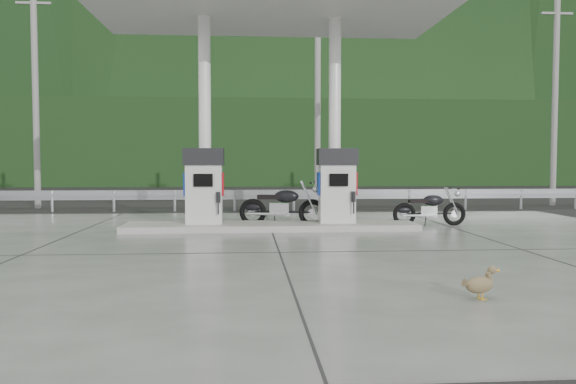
{
  "coord_description": "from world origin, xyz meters",
  "views": [
    {
      "loc": [
        -0.57,
        -10.97,
        1.63
      ],
      "look_at": [
        0.3,
        1.0,
        1.0
      ],
      "focal_mm": 35.0,
      "sensor_mm": 36.0,
      "label": 1
    }
  ],
  "objects": [
    {
      "name": "canopy_roof",
      "position": [
        0.0,
        2.5,
        5.37
      ],
      "size": [
        8.5,
        5.0,
        0.4
      ],
      "primitive_type": "cube",
      "color": "silver",
      "rests_on": "canopy_column_left"
    },
    {
      "name": "forested_hills",
      "position": [
        0.0,
        60.0,
        0.0
      ],
      "size": [
        100.0,
        40.0,
        140.0
      ],
      "primitive_type": null,
      "color": "black",
      "rests_on": "ground"
    },
    {
      "name": "pump_island",
      "position": [
        0.0,
        2.5,
        0.1
      ],
      "size": [
        7.0,
        1.4,
        0.15
      ],
      "primitive_type": "cube",
      "color": "gray",
      "rests_on": "forecourt_apron"
    },
    {
      "name": "tree_band",
      "position": [
        0.0,
        30.0,
        3.0
      ],
      "size": [
        80.0,
        6.0,
        6.0
      ],
      "primitive_type": "cube",
      "color": "black",
      "rests_on": "ground"
    },
    {
      "name": "canopy_column_left",
      "position": [
        -1.6,
        2.9,
        2.67
      ],
      "size": [
        0.3,
        0.3,
        5.0
      ],
      "primitive_type": "cylinder",
      "color": "white",
      "rests_on": "pump_island"
    },
    {
      "name": "motorcycle_right",
      "position": [
        4.07,
        3.01,
        0.44
      ],
      "size": [
        1.79,
        0.6,
        0.84
      ],
      "primitive_type": null,
      "rotation": [
        0.0,
        0.0,
        0.02
      ],
      "color": "black",
      "rests_on": "forecourt_apron"
    },
    {
      "name": "utility_pole_c",
      "position": [
        11.0,
        9.5,
        4.0
      ],
      "size": [
        0.22,
        0.22,
        8.0
      ],
      "primitive_type": "cylinder",
      "color": "gray",
      "rests_on": "ground"
    },
    {
      "name": "ground",
      "position": [
        0.0,
        0.0,
        0.0
      ],
      "size": [
        160.0,
        160.0,
        0.0
      ],
      "primitive_type": "plane",
      "color": "black",
      "rests_on": "ground"
    },
    {
      "name": "duck",
      "position": [
        2.15,
        -4.62,
        0.19
      ],
      "size": [
        0.48,
        0.26,
        0.33
      ],
      "primitive_type": null,
      "rotation": [
        0.0,
        0.0,
        0.31
      ],
      "color": "brown",
      "rests_on": "forecourt_apron"
    },
    {
      "name": "road",
      "position": [
        0.0,
        11.5,
        0.0
      ],
      "size": [
        60.0,
        7.0,
        0.01
      ],
      "primitive_type": "cube",
      "color": "black",
      "rests_on": "ground"
    },
    {
      "name": "gas_pump_left",
      "position": [
        -1.6,
        2.5,
        1.07
      ],
      "size": [
        0.95,
        0.55,
        1.8
      ],
      "primitive_type": null,
      "color": "silver",
      "rests_on": "pump_island"
    },
    {
      "name": "forecourt_apron",
      "position": [
        0.0,
        0.0,
        0.01
      ],
      "size": [
        18.0,
        14.0,
        0.02
      ],
      "primitive_type": "cube",
      "color": "slate",
      "rests_on": "ground"
    },
    {
      "name": "utility_pole_b",
      "position": [
        2.0,
        9.5,
        4.0
      ],
      "size": [
        0.22,
        0.22,
        8.0
      ],
      "primitive_type": "cylinder",
      "color": "gray",
      "rests_on": "ground"
    },
    {
      "name": "motorcycle_left",
      "position": [
        0.31,
        3.18,
        0.51
      ],
      "size": [
        2.18,
        1.15,
        0.99
      ],
      "primitive_type": null,
      "rotation": [
        0.0,
        0.0,
        -0.25
      ],
      "color": "black",
      "rests_on": "forecourt_apron"
    },
    {
      "name": "gas_pump_right",
      "position": [
        1.6,
        2.5,
        1.07
      ],
      "size": [
        0.95,
        0.55,
        1.8
      ],
      "primitive_type": null,
      "color": "silver",
      "rests_on": "pump_island"
    },
    {
      "name": "canopy_column_right",
      "position": [
        1.6,
        2.9,
        2.67
      ],
      "size": [
        0.3,
        0.3,
        5.0
      ],
      "primitive_type": "cylinder",
      "color": "white",
      "rests_on": "pump_island"
    },
    {
      "name": "utility_pole_a",
      "position": [
        -8.0,
        9.5,
        4.0
      ],
      "size": [
        0.22,
        0.22,
        8.0
      ],
      "primitive_type": "cylinder",
      "color": "gray",
      "rests_on": "ground"
    },
    {
      "name": "guardrail",
      "position": [
        0.0,
        8.0,
        0.71
      ],
      "size": [
        26.0,
        0.16,
        1.42
      ],
      "primitive_type": null,
      "color": "#989B9F",
      "rests_on": "ground"
    }
  ]
}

